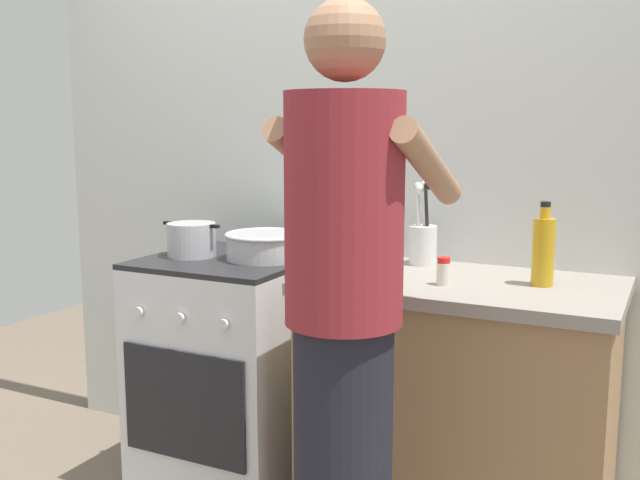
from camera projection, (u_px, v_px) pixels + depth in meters
The scene contains 9 objects.
back_wall at pixel (400, 164), 2.77m from camera, with size 3.20×0.10×2.50m.
countertop at pixel (458, 411), 2.44m from camera, with size 1.00×0.60×0.90m.
stove_range at pixel (231, 372), 2.83m from camera, with size 0.60×0.62×0.90m.
pot at pixel (192, 240), 2.78m from camera, with size 0.25×0.18×0.13m.
mixing_bowl at pixel (266, 245), 2.73m from camera, with size 0.31×0.31×0.10m.
utensil_crock at pixel (423, 239), 2.61m from camera, with size 0.10×0.10×0.30m.
spice_bottle at pixel (444, 272), 2.29m from camera, with size 0.04×0.04×0.09m.
oil_bottle at pixel (543, 250), 2.27m from camera, with size 0.07×0.07×0.26m.
person at pixel (344, 337), 1.87m from camera, with size 0.41×0.50×1.70m.
Camera 1 is at (1.17, -2.13, 1.40)m, focal length 41.07 mm.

